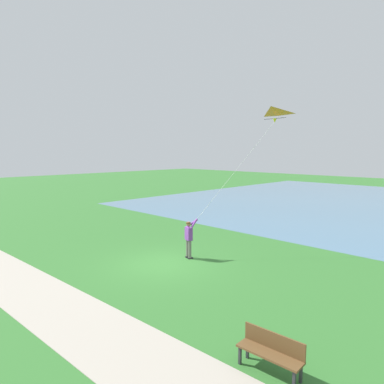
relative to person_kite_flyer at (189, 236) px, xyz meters
The scene contains 5 objects.
ground_plane 1.76m from the person_kite_flyer, ahead, with size 120.00×120.00×0.00m, color #33702D.
walkway_path 6.85m from the person_kite_flyer, 15.33° to the left, with size 2.40×32.00×0.02m, color #ADA393.
person_kite_flyer is the anchor object (origin of this frame).
flying_kite 7.28m from the person_kite_flyer, 161.41° to the left, with size 4.44×2.12×5.27m.
park_bench_near_walkway 8.56m from the person_kite_flyer, 57.45° to the left, with size 0.51×1.52×0.88m.
Camera 1 is at (9.61, 11.25, 4.93)m, focal length 32.36 mm.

